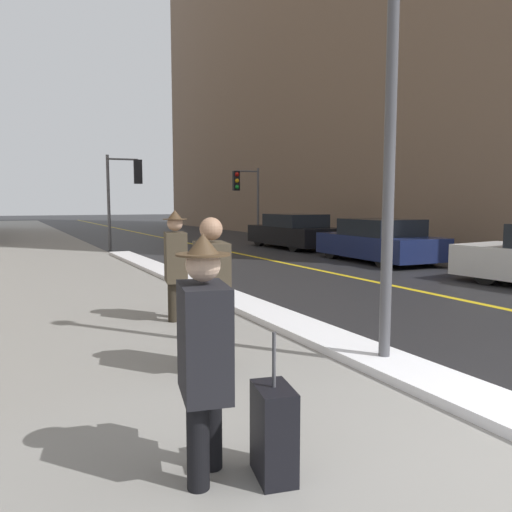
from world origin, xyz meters
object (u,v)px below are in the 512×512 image
traffic_light_far (244,189)px  parked_car_navy (379,241)px  lamp_post (392,81)px  parked_car_black (294,232)px  rolling_suitcase (274,433)px  pedestrian_nearside (212,288)px  traffic_light_near (127,182)px  pedestrian_in_fedora (176,261)px  pedestrian_with_shoulder_bag (204,348)px

traffic_light_far → parked_car_navy: 9.61m
lamp_post → parked_car_black: (6.65, 12.77, -2.34)m
parked_car_black → rolling_suitcase: bearing=147.6°
pedestrian_nearside → parked_car_navy: (8.22, 6.98, -0.28)m
lamp_post → parked_car_black: size_ratio=1.13×
lamp_post → parked_car_navy: lamp_post is taller
traffic_light_near → pedestrian_in_fedora: traffic_light_near is taller
traffic_light_far → pedestrian_with_shoulder_bag: traffic_light_far is taller
traffic_light_near → parked_car_black: 6.67m
pedestrian_in_fedora → lamp_post: bearing=36.1°
lamp_post → pedestrian_in_fedora: size_ratio=3.03×
lamp_post → parked_car_black: bearing=62.5°
parked_car_navy → rolling_suitcase: 12.46m
pedestrian_with_shoulder_bag → traffic_light_near: bearing=-179.2°
traffic_light_far → parked_car_black: size_ratio=0.77×
lamp_post → traffic_light_near: (0.69, 15.04, -0.42)m
lamp_post → pedestrian_in_fedora: 3.90m
pedestrian_nearside → parked_car_navy: 10.79m
traffic_light_far → parked_car_black: (0.12, -4.25, -1.80)m
traffic_light_near → pedestrian_with_shoulder_bag: bearing=-94.1°
pedestrian_with_shoulder_bag → pedestrian_nearside: size_ratio=0.97×
traffic_light_far → pedestrian_nearside: bearing=67.3°
lamp_post → parked_car_navy: bearing=49.5°
parked_car_black → parked_car_navy: bearing=177.4°
pedestrian_with_shoulder_bag → parked_car_navy: 12.59m
pedestrian_nearside → lamp_post: bearing=83.0°
pedestrian_with_shoulder_bag → parked_car_navy: pedestrian_with_shoulder_bag is taller
lamp_post → traffic_light_near: bearing=87.4°
traffic_light_far → parked_car_navy: traffic_light_far is taller
traffic_light_far → rolling_suitcase: size_ratio=3.57×
traffic_light_far → pedestrian_with_shoulder_bag: 20.42m
pedestrian_with_shoulder_bag → parked_car_navy: bearing=146.4°
lamp_post → pedestrian_nearside: 2.79m
traffic_light_near → rolling_suitcase: size_ratio=3.73×
lamp_post → pedestrian_in_fedora: bearing=114.0°
pedestrian_with_shoulder_bag → parked_car_black: (9.19, 13.97, -0.21)m
pedestrian_in_fedora → parked_car_black: 12.61m
pedestrian_with_shoulder_bag → rolling_suitcase: size_ratio=1.64×
parked_car_navy → parked_car_black: size_ratio=0.95×
traffic_light_near → traffic_light_far: traffic_light_near is taller
pedestrian_nearside → traffic_light_near: bearing=-177.5°
parked_car_navy → pedestrian_nearside: bearing=133.1°
rolling_suitcase → pedestrian_nearside: bearing=-179.2°
pedestrian_in_fedora → pedestrian_with_shoulder_bag: bearing=-3.7°
pedestrian_in_fedora → rolling_suitcase: 4.54m
pedestrian_in_fedora → pedestrian_nearside: bearing=2.6°
rolling_suitcase → parked_car_black: bearing=160.2°
traffic_light_near → parked_car_navy: size_ratio=0.84×
lamp_post → rolling_suitcase: size_ratio=5.25×
lamp_post → rolling_suitcase: bearing=-146.7°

